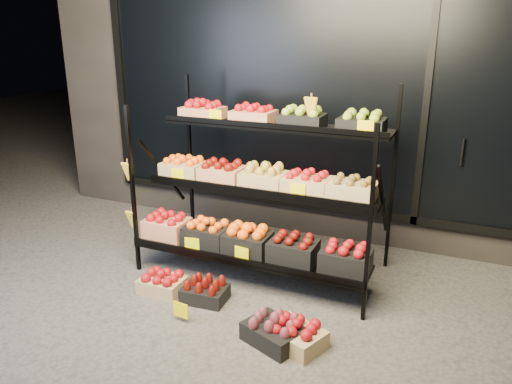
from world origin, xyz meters
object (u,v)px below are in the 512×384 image
at_px(floor_crate_midright, 296,334).
at_px(floor_crate_left, 162,282).
at_px(floor_crate_midleft, 205,291).
at_px(display_rack, 259,188).

bearing_deg(floor_crate_midright, floor_crate_left, -170.06).
height_order(floor_crate_midleft, floor_crate_midright, floor_crate_midright).
distance_m(floor_crate_left, floor_crate_midright, 1.29).
bearing_deg(display_rack, floor_crate_left, -130.97).
relative_size(floor_crate_left, floor_crate_midleft, 0.98).
xyz_separation_m(display_rack, floor_crate_left, (-0.59, -0.68, -0.70)).
height_order(floor_crate_left, floor_crate_midleft, floor_crate_left).
distance_m(floor_crate_midleft, floor_crate_midright, 0.91).
bearing_deg(floor_crate_left, floor_crate_midright, -11.69).
bearing_deg(display_rack, floor_crate_midright, -54.10).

